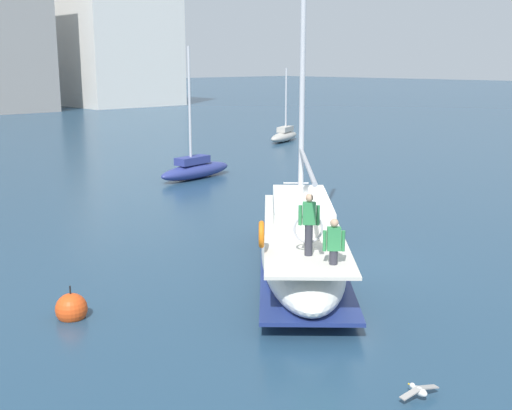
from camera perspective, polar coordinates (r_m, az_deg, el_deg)
The scene contains 6 objects.
ground_plane at distance 20.44m, azimuth 7.13°, elevation -5.19°, with size 400.00×400.00×0.00m, color navy.
main_sailboat at distance 19.14m, azimuth 4.09°, elevation -3.49°, with size 8.38×8.58×14.07m.
moored_sloop_far at distance 35.10m, azimuth -5.39°, elevation 3.24°, with size 5.24×1.99×7.02m.
moored_catamaran at distance 51.58m, azimuth 2.52°, elevation 6.21°, with size 4.80×2.90×5.75m.
seagull at distance 12.91m, azimuth 14.25°, elevation -15.66°, with size 0.92×0.48×0.17m.
mooring_buoy at distance 16.72m, azimuth -16.07°, elevation -8.85°, with size 0.79×0.79×0.99m.
Camera 1 is at (-14.99, -12.43, 6.20)m, focal length 45.07 mm.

